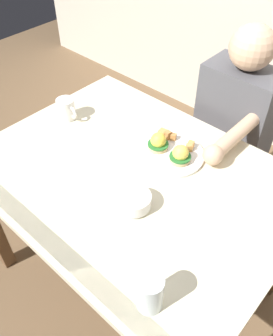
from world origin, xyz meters
TOP-DOWN VIEW (x-y plane):
  - ground_plane at (0.00, 0.00)m, footprint 6.00×6.00m
  - dining_table at (0.00, 0.00)m, footprint 1.20×0.90m
  - eggs_benedict_plate at (0.04, 0.17)m, footprint 0.27×0.27m
  - fruit_bowl at (0.11, -0.12)m, footprint 0.12×0.12m
  - coffee_mug at (-0.46, 0.06)m, footprint 0.11×0.08m
  - fork at (0.42, 0.11)m, footprint 0.12×0.12m
  - water_glass_near at (0.38, -0.34)m, footprint 0.07×0.07m
  - diner_person at (0.08, 0.60)m, footprint 0.34×0.54m

SIDE VIEW (x-z plane):
  - ground_plane at x=0.00m, z-range 0.00..0.00m
  - dining_table at x=0.00m, z-range 0.26..1.00m
  - diner_person at x=0.08m, z-range 0.08..1.22m
  - fork at x=0.42m, z-range 0.74..0.74m
  - eggs_benedict_plate at x=0.04m, z-range 0.72..0.81m
  - fruit_bowl at x=0.11m, z-range 0.74..0.80m
  - coffee_mug at x=-0.46m, z-range 0.74..0.84m
  - water_glass_near at x=0.38m, z-range 0.73..0.86m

